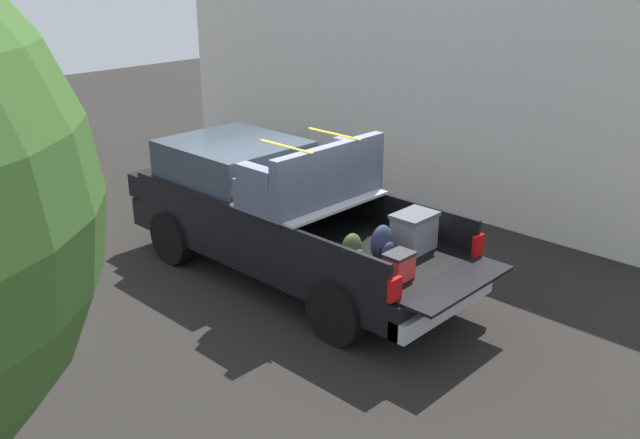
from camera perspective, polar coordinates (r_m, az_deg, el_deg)
ground_plane at (r=10.58m, az=-2.36°, el=-4.76°), size 40.00×40.00×0.00m
pickup_truck at (r=10.44m, az=-3.83°, el=0.73°), size 6.05×2.09×2.23m
building_facade at (r=14.00m, az=5.14°, el=10.58°), size 11.34×0.36×4.16m
trash_can at (r=14.86m, az=-4.56°, el=4.94°), size 0.60×0.60×0.98m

